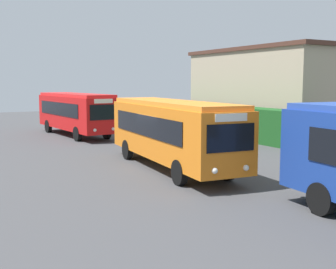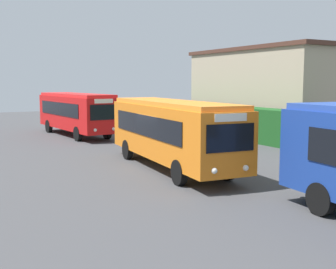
% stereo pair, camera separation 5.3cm
% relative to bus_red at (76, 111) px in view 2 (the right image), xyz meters
% --- Properties ---
extents(ground_plane, '(86.24, 86.24, 0.00)m').
position_rel_bus_red_xyz_m(ground_plane, '(14.12, -0.14, -1.81)').
color(ground_plane, '#424244').
extents(bus_red, '(10.10, 3.09, 3.13)m').
position_rel_bus_red_xyz_m(bus_red, '(0.00, 0.00, 0.00)').
color(bus_red, red).
rests_on(bus_red, ground_plane).
extents(bus_orange, '(10.33, 3.27, 3.11)m').
position_rel_bus_red_xyz_m(bus_orange, '(14.24, 0.09, -0.01)').
color(bus_orange, orange).
rests_on(bus_orange, ground_plane).
extents(person_left, '(0.30, 0.49, 1.69)m').
position_rel_bus_red_xyz_m(person_left, '(-2.18, 1.93, -0.92)').
color(person_left, silver).
rests_on(person_left, ground_plane).
extents(hedge_row, '(55.12, 1.74, 2.24)m').
position_rel_bus_red_xyz_m(hedge_row, '(14.12, 9.65, -0.69)').
color(hedge_row, '#1B501E').
rests_on(hedge_row, ground_plane).
extents(depot_building, '(13.74, 7.30, 6.61)m').
position_rel_bus_red_xyz_m(depot_building, '(4.92, 14.70, 1.51)').
color(depot_building, tan).
rests_on(depot_building, ground_plane).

